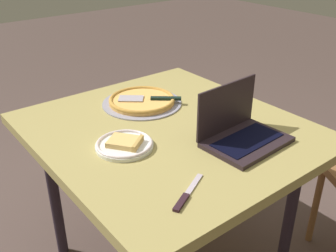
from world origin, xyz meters
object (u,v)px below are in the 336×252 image
at_px(pizza_plate, 125,144).
at_px(pizza_tray, 142,101).
at_px(table_knife, 186,195).
at_px(laptop, 240,131).
at_px(dining_table, 168,142).

height_order(pizza_plate, pizza_tray, pizza_plate).
height_order(pizza_tray, table_knife, pizza_tray).
height_order(laptop, table_knife, laptop).
height_order(dining_table, pizza_tray, pizza_tray).
xyz_separation_m(laptop, pizza_plate, (0.38, -0.23, -0.03)).
xyz_separation_m(pizza_tray, table_knife, (0.29, 0.66, -0.01)).
bearing_deg(pizza_tray, laptop, 100.40).
relative_size(dining_table, laptop, 3.39).
bearing_deg(pizza_tray, pizza_plate, 46.00).
bearing_deg(pizza_tray, table_knife, 66.00).
relative_size(pizza_plate, pizza_tray, 0.59).
bearing_deg(pizza_plate, table_knife, 88.04).
bearing_deg(laptop, dining_table, -61.30).
bearing_deg(pizza_plate, dining_table, -172.35).
height_order(laptop, pizza_plate, laptop).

